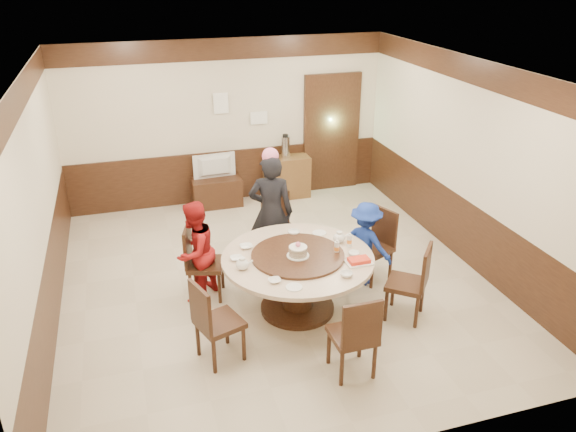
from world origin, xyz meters
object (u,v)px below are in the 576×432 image
object	(u,v)px
person_standing	(271,213)
shrimp_platter	(359,261)
banquet_table	(298,272)
tv_stand	(217,192)
thermos	(285,147)
television	(215,167)
side_cabinet	(287,177)
birthday_cake	(298,251)
person_blue	(365,244)
person_red	(195,252)

from	to	relation	value
person_standing	shrimp_platter	size ratio (longest dim) A/B	5.51
banquet_table	shrimp_platter	xyz separation A→B (m)	(0.63, -0.36, 0.24)
tv_stand	thermos	bearing A→B (deg)	1.36
shrimp_platter	tv_stand	xyz separation A→B (m)	(-0.99, 3.85, -0.53)
banquet_table	television	world-z (taller)	television
shrimp_platter	television	bearing A→B (deg)	104.45
side_cabinet	shrimp_platter	bearing A→B (deg)	-94.31
birthday_cake	television	distance (m)	3.55
person_standing	tv_stand	size ratio (longest dim) A/B	1.94
birthday_cake	tv_stand	xyz separation A→B (m)	(-0.35, 3.53, -0.59)
banquet_table	shrimp_platter	distance (m)	0.76
person_standing	television	size ratio (longest dim) A/B	2.25
birthday_cake	shrimp_platter	world-z (taller)	birthday_cake
person_blue	person_standing	bearing A→B (deg)	15.89
banquet_table	shrimp_platter	bearing A→B (deg)	-30.11
thermos	person_red	bearing A→B (deg)	-125.24
person_blue	shrimp_platter	size ratio (longest dim) A/B	3.82
person_red	thermos	xyz separation A→B (m)	(2.03, 2.87, 0.28)
tv_stand	birthday_cake	bearing A→B (deg)	-84.28
banquet_table	person_standing	world-z (taller)	person_standing
person_blue	television	bearing A→B (deg)	-14.01
tv_stand	side_cabinet	xyz separation A→B (m)	(1.29, 0.03, 0.12)
shrimp_platter	person_red	bearing A→B (deg)	150.10
person_red	thermos	world-z (taller)	person_red
birthday_cake	tv_stand	distance (m)	3.60
person_standing	birthday_cake	world-z (taller)	person_standing
banquet_table	side_cabinet	bearing A→B (deg)	75.36
tv_stand	television	xyz separation A→B (m)	(0.00, 0.00, 0.46)
tv_stand	thermos	size ratio (longest dim) A/B	2.24
banquet_table	person_standing	bearing A→B (deg)	90.78
tv_stand	side_cabinet	distance (m)	1.29
person_standing	television	distance (m)	2.38
person_red	television	distance (m)	2.94
banquet_table	thermos	size ratio (longest dim) A/B	4.77
person_red	shrimp_platter	size ratio (longest dim) A/B	4.37
birthday_cake	side_cabinet	world-z (taller)	birthday_cake
banquet_table	side_cabinet	distance (m)	3.64
banquet_table	shrimp_platter	size ratio (longest dim) A/B	6.04
person_standing	shrimp_platter	distance (m)	1.64
person_blue	side_cabinet	distance (m)	3.15
side_cabinet	thermos	size ratio (longest dim) A/B	2.11
banquet_table	tv_stand	bearing A→B (deg)	95.99
person_blue	tv_stand	distance (m)	3.43
birthday_cake	shrimp_platter	bearing A→B (deg)	-26.54
person_standing	person_red	size ratio (longest dim) A/B	1.26
person_blue	thermos	world-z (taller)	person_blue
birthday_cake	person_standing	bearing A→B (deg)	90.15
person_blue	birthday_cake	distance (m)	1.17
person_standing	television	bearing A→B (deg)	-62.72
banquet_table	television	bearing A→B (deg)	95.99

